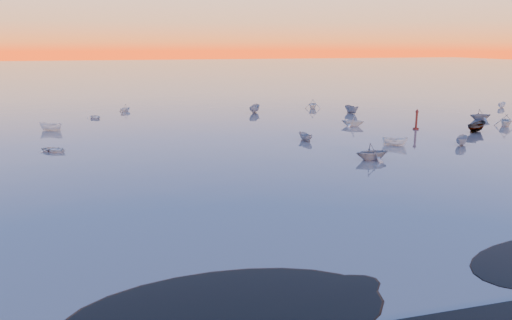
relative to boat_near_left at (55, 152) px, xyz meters
name	(u,v)px	position (x,y,z in m)	size (l,w,h in m)	color
ground	(192,99)	(25.89, 56.20, 0.00)	(600.00, 600.00, 0.00)	#675B56
mud_lobes	(461,288)	(25.89, -44.80, 0.01)	(140.00, 6.00, 0.07)	black
moored_fleet	(236,130)	(25.89, 9.20, 0.00)	(124.00, 58.00, 1.20)	white
boat_near_left	(55,152)	(0.00, 0.00, 0.00)	(3.61, 1.50, 0.90)	white
boat_near_center	(461,145)	(52.36, -10.35, 0.00)	(3.49, 1.48, 1.21)	gray
channel_marker	(416,121)	(53.63, 2.33, 1.33)	(0.95, 0.95, 3.38)	#4E1610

